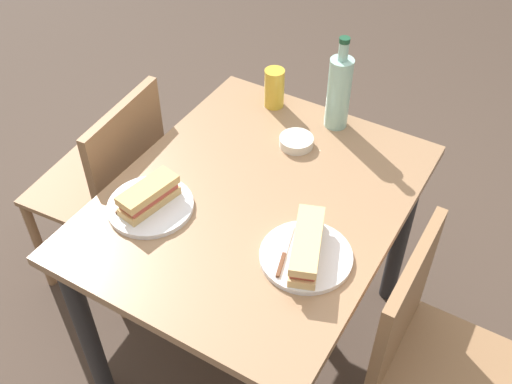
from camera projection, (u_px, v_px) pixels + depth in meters
name	position (u px, v px, depth m)	size (l,w,h in m)	color
ground_plane	(256.00, 338.00, 2.27)	(8.00, 8.00, 0.00)	#47382D
dining_table	(256.00, 226.00, 1.84)	(1.01, 0.81, 0.74)	#997251
chair_far	(112.00, 185.00, 2.14)	(0.43, 0.43, 0.87)	#936B47
chair_near	(428.00, 359.00, 1.64)	(0.40, 0.40, 0.87)	#936B47
plate_near	(151.00, 206.00, 1.72)	(0.25, 0.25, 0.01)	white
baguette_sandwich_near	(149.00, 196.00, 1.69)	(0.19, 0.10, 0.07)	tan
knife_near	(135.00, 197.00, 1.73)	(0.18, 0.01, 0.01)	silver
plate_far	(306.00, 256.00, 1.58)	(0.25, 0.25, 0.01)	white
baguette_sandwich_far	(307.00, 246.00, 1.55)	(0.24, 0.15, 0.07)	#DBB77A
knife_far	(284.00, 254.00, 1.57)	(0.18, 0.06, 0.01)	silver
water_bottle	(339.00, 91.00, 1.91)	(0.08, 0.08, 0.32)	#99C6B7
beer_glass	(274.00, 88.00, 2.04)	(0.07, 0.07, 0.14)	gold
olive_bowl	(296.00, 141.00, 1.91)	(0.11, 0.11, 0.03)	silver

